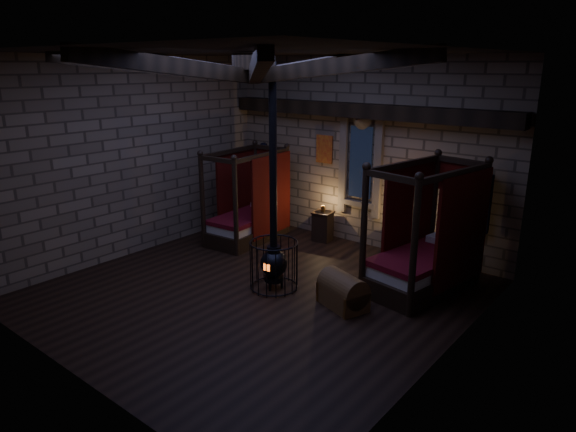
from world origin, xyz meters
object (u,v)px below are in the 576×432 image
Objects in this scene: trunk_right at (343,292)px; stove at (274,259)px; trunk_left at (222,235)px; bed_left at (249,218)px; bed_right at (425,258)px.

stove is (-1.41, -0.17, 0.30)m from trunk_right.
bed_left is at bearing 65.15° from trunk_left.
trunk_left is 0.88× the size of trunk_right.
bed_left is 4.43m from bed_right.
bed_right reaches higher than trunk_left.
trunk_right is at bearing -104.31° from bed_right.
trunk_left is at bearing -160.93° from bed_right.
bed_right is 4.68m from trunk_left.
stove is at bearing -153.73° from trunk_right.
bed_right is (4.43, 0.01, 0.05)m from bed_left.
bed_right reaches higher than bed_left.
trunk_right is (3.88, -0.88, 0.02)m from trunk_left.
trunk_left is 3.98m from trunk_right.
bed_right is at bearing -4.33° from bed_left.
trunk_left is at bearing -107.97° from bed_left.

